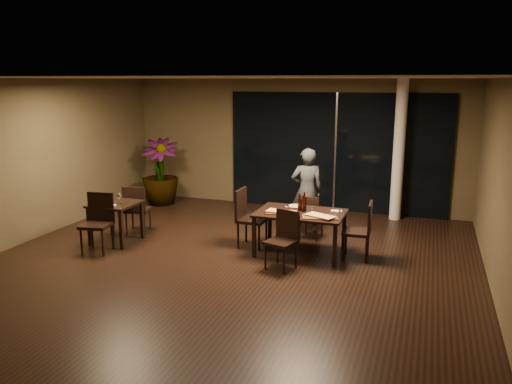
# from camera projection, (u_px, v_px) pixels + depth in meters

# --- Properties ---
(ground) EXTENTS (8.00, 8.00, 0.00)m
(ground) POSITION_uv_depth(u_px,v_px,m) (229.00, 262.00, 8.32)
(ground) COLOR black
(ground) RESTS_ON ground
(wall_back) EXTENTS (8.00, 0.10, 3.00)m
(wall_back) POSITION_uv_depth(u_px,v_px,m) (294.00, 144.00, 11.72)
(wall_back) COLOR #4D4129
(wall_back) RESTS_ON ground
(wall_front) EXTENTS (8.00, 0.10, 3.00)m
(wall_front) POSITION_uv_depth(u_px,v_px,m) (47.00, 256.00, 4.26)
(wall_front) COLOR #4D4129
(wall_front) RESTS_ON ground
(wall_left) EXTENTS (0.10, 8.00, 3.00)m
(wall_left) POSITION_uv_depth(u_px,v_px,m) (28.00, 160.00, 9.30)
(wall_left) COLOR #4D4129
(wall_left) RESTS_ON ground
(wall_right) EXTENTS (0.10, 8.00, 3.00)m
(wall_right) POSITION_uv_depth(u_px,v_px,m) (508.00, 192.00, 6.68)
(wall_right) COLOR #4D4129
(wall_right) RESTS_ON ground
(ceiling) EXTENTS (8.00, 8.00, 0.04)m
(ceiling) POSITION_uv_depth(u_px,v_px,m) (227.00, 76.00, 7.65)
(ceiling) COLOR white
(ceiling) RESTS_ON wall_back
(window_panel) EXTENTS (5.00, 0.06, 2.70)m
(window_panel) POSITION_uv_depth(u_px,v_px,m) (336.00, 153.00, 11.34)
(window_panel) COLOR black
(window_panel) RESTS_ON ground
(column) EXTENTS (0.24, 0.24, 3.00)m
(column) POSITION_uv_depth(u_px,v_px,m) (399.00, 151.00, 10.57)
(column) COLOR white
(column) RESTS_ON ground
(main_table) EXTENTS (1.50, 1.00, 0.75)m
(main_table) POSITION_uv_depth(u_px,v_px,m) (300.00, 216.00, 8.58)
(main_table) COLOR black
(main_table) RESTS_ON ground
(side_table) EXTENTS (0.80, 0.80, 0.75)m
(side_table) POSITION_uv_depth(u_px,v_px,m) (115.00, 209.00, 9.23)
(side_table) COLOR black
(side_table) RESTS_ON ground
(chair_main_far) EXTENTS (0.44, 0.44, 0.86)m
(chair_main_far) POSITION_uv_depth(u_px,v_px,m) (310.00, 215.00, 9.38)
(chair_main_far) COLOR black
(chair_main_far) RESTS_ON ground
(chair_main_near) EXTENTS (0.54, 0.54, 0.93)m
(chair_main_near) POSITION_uv_depth(u_px,v_px,m) (284.00, 236.00, 7.99)
(chair_main_near) COLOR black
(chair_main_near) RESTS_ON ground
(chair_main_left) EXTENTS (0.50, 0.50, 1.06)m
(chair_main_left) POSITION_uv_depth(u_px,v_px,m) (247.00, 215.00, 9.01)
(chair_main_left) COLOR black
(chair_main_left) RESTS_ON ground
(chair_main_right) EXTENTS (0.48, 0.48, 0.99)m
(chair_main_right) POSITION_uv_depth(u_px,v_px,m) (362.00, 228.00, 8.34)
(chair_main_right) COLOR black
(chair_main_right) RESTS_ON ground
(chair_side_far) EXTENTS (0.54, 0.54, 0.96)m
(chair_side_far) POSITION_uv_depth(u_px,v_px,m) (136.00, 207.00, 9.76)
(chair_side_far) COLOR black
(chair_side_far) RESTS_ON ground
(chair_side_near) EXTENTS (0.56, 0.56, 1.03)m
(chair_side_near) POSITION_uv_depth(u_px,v_px,m) (98.00, 219.00, 8.77)
(chair_side_near) COLOR black
(chair_side_near) RESTS_ON ground
(diner) EXTENTS (0.67, 0.55, 1.69)m
(diner) POSITION_uv_depth(u_px,v_px,m) (307.00, 191.00, 9.75)
(diner) COLOR #2D3032
(diner) RESTS_ON ground
(potted_plant) EXTENTS (1.13, 1.13, 1.59)m
(potted_plant) POSITION_uv_depth(u_px,v_px,m) (160.00, 172.00, 12.07)
(potted_plant) COLOR #23501A
(potted_plant) RESTS_ON ground
(pizza_board_left) EXTENTS (0.55, 0.37, 0.01)m
(pizza_board_left) POSITION_uv_depth(u_px,v_px,m) (281.00, 213.00, 8.51)
(pizza_board_left) COLOR #3F2714
(pizza_board_left) RESTS_ON main_table
(pizza_board_right) EXTENTS (0.64, 0.43, 0.01)m
(pizza_board_right) POSITION_uv_depth(u_px,v_px,m) (320.00, 217.00, 8.23)
(pizza_board_right) COLOR #4A2C17
(pizza_board_right) RESTS_ON main_table
(oblong_pizza_left) EXTENTS (0.49, 0.25, 0.02)m
(oblong_pizza_left) POSITION_uv_depth(u_px,v_px,m) (281.00, 212.00, 8.50)
(oblong_pizza_left) COLOR maroon
(oblong_pizza_left) RESTS_ON pizza_board_left
(oblong_pizza_right) EXTENTS (0.52, 0.39, 0.02)m
(oblong_pizza_right) POSITION_uv_depth(u_px,v_px,m) (320.00, 216.00, 8.22)
(oblong_pizza_right) COLOR maroon
(oblong_pizza_right) RESTS_ON pizza_board_right
(round_pizza) EXTENTS (0.27, 0.27, 0.01)m
(round_pizza) POSITION_uv_depth(u_px,v_px,m) (296.00, 206.00, 8.92)
(round_pizza) COLOR red
(round_pizza) RESTS_ON main_table
(bottle_a) EXTENTS (0.07, 0.07, 0.30)m
(bottle_a) POSITION_uv_depth(u_px,v_px,m) (300.00, 202.00, 8.62)
(bottle_a) COLOR black
(bottle_a) RESTS_ON main_table
(bottle_b) EXTENTS (0.06, 0.06, 0.29)m
(bottle_b) POSITION_uv_depth(u_px,v_px,m) (303.00, 203.00, 8.57)
(bottle_b) COLOR black
(bottle_b) RESTS_ON main_table
(bottle_c) EXTENTS (0.07, 0.07, 0.33)m
(bottle_c) POSITION_uv_depth(u_px,v_px,m) (304.00, 201.00, 8.64)
(bottle_c) COLOR black
(bottle_c) RESTS_ON main_table
(tumbler_left) EXTENTS (0.07, 0.07, 0.09)m
(tumbler_left) POSITION_uv_depth(u_px,v_px,m) (287.00, 208.00, 8.66)
(tumbler_left) COLOR white
(tumbler_left) RESTS_ON main_table
(tumbler_right) EXTENTS (0.08, 0.08, 0.10)m
(tumbler_right) POSITION_uv_depth(u_px,v_px,m) (312.00, 209.00, 8.57)
(tumbler_right) COLOR white
(tumbler_right) RESTS_ON main_table
(napkin_near) EXTENTS (0.19, 0.13, 0.01)m
(napkin_near) POSITION_uv_depth(u_px,v_px,m) (331.00, 216.00, 8.29)
(napkin_near) COLOR white
(napkin_near) RESTS_ON main_table
(napkin_far) EXTENTS (0.18, 0.11, 0.01)m
(napkin_far) POSITION_uv_depth(u_px,v_px,m) (336.00, 211.00, 8.60)
(napkin_far) COLOR white
(napkin_far) RESTS_ON main_table
(wine_glass_a) EXTENTS (0.08, 0.08, 0.18)m
(wine_glass_a) POSITION_uv_depth(u_px,v_px,m) (110.00, 197.00, 9.29)
(wine_glass_a) COLOR white
(wine_glass_a) RESTS_ON side_table
(wine_glass_b) EXTENTS (0.09, 0.09, 0.20)m
(wine_glass_b) POSITION_uv_depth(u_px,v_px,m) (120.00, 199.00, 9.10)
(wine_glass_b) COLOR white
(wine_glass_b) RESTS_ON side_table
(side_napkin) EXTENTS (0.18, 0.12, 0.01)m
(side_napkin) POSITION_uv_depth(u_px,v_px,m) (110.00, 205.00, 9.00)
(side_napkin) COLOR white
(side_napkin) RESTS_ON side_table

